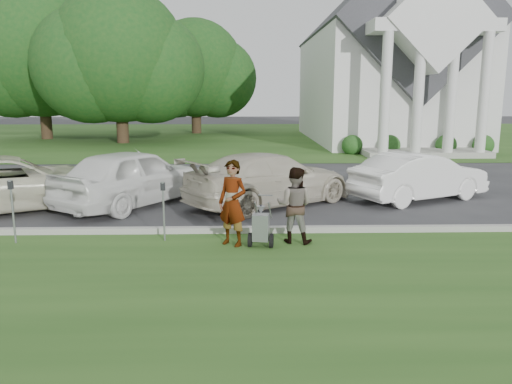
{
  "coord_description": "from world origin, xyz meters",
  "views": [
    {
      "loc": [
        -0.23,
        -10.41,
        3.12
      ],
      "look_at": [
        0.03,
        0.0,
        1.07
      ],
      "focal_mm": 35.0,
      "sensor_mm": 36.0,
      "label": 1
    }
  ],
  "objects_px": {
    "striping_cart": "(261,228)",
    "car_a": "(12,183)",
    "person_right": "(294,206)",
    "car_b": "(134,177)",
    "person_left": "(232,204)",
    "tree_back": "(195,73)",
    "parking_meter_near": "(163,204)",
    "church": "(384,50)",
    "tree_left": "(119,61)",
    "tree_far": "(40,55)",
    "parking_meter_far": "(12,204)",
    "car_c": "(270,179)",
    "car_d": "(419,176)"
  },
  "relations": [
    {
      "from": "tree_left",
      "to": "parking_meter_far",
      "type": "xyz_separation_m",
      "value": [
        2.95,
        -22.11,
        -4.25
      ]
    },
    {
      "from": "tree_left",
      "to": "tree_back",
      "type": "distance_m",
      "value": 8.95
    },
    {
      "from": "striping_cart",
      "to": "person_right",
      "type": "relative_size",
      "value": 0.66
    },
    {
      "from": "tree_back",
      "to": "car_b",
      "type": "xyz_separation_m",
      "value": [
        0.68,
        -26.45,
        -3.91
      ]
    },
    {
      "from": "striping_cart",
      "to": "car_a",
      "type": "height_order",
      "value": "car_a"
    },
    {
      "from": "tree_far",
      "to": "car_a",
      "type": "distance_m",
      "value": 23.69
    },
    {
      "from": "tree_far",
      "to": "parking_meter_far",
      "type": "height_order",
      "value": "tree_far"
    },
    {
      "from": "tree_left",
      "to": "person_right",
      "type": "distance_m",
      "value": 24.27
    },
    {
      "from": "tree_far",
      "to": "parking_meter_far",
      "type": "relative_size",
      "value": 8.51
    },
    {
      "from": "person_right",
      "to": "parking_meter_far",
      "type": "height_order",
      "value": "person_right"
    },
    {
      "from": "parking_meter_near",
      "to": "church",
      "type": "bearing_deg",
      "value": 64.69
    },
    {
      "from": "car_b",
      "to": "car_c",
      "type": "height_order",
      "value": "car_b"
    },
    {
      "from": "car_c",
      "to": "parking_meter_near",
      "type": "bearing_deg",
      "value": 110.09
    },
    {
      "from": "car_a",
      "to": "car_b",
      "type": "bearing_deg",
      "value": -110.99
    },
    {
      "from": "tree_back",
      "to": "person_left",
      "type": "xyz_separation_m",
      "value": [
        3.55,
        -30.36,
        -3.83
      ]
    },
    {
      "from": "person_left",
      "to": "person_right",
      "type": "xyz_separation_m",
      "value": [
        1.3,
        0.17,
        -0.09
      ]
    },
    {
      "from": "tree_back",
      "to": "person_right",
      "type": "distance_m",
      "value": 30.83
    },
    {
      "from": "person_left",
      "to": "car_c",
      "type": "xyz_separation_m",
      "value": [
        0.97,
        3.9,
        -0.15
      ]
    },
    {
      "from": "person_right",
      "to": "car_c",
      "type": "relative_size",
      "value": 0.31
    },
    {
      "from": "car_c",
      "to": "tree_left",
      "type": "bearing_deg",
      "value": -10.53
    },
    {
      "from": "church",
      "to": "tree_left",
      "type": "bearing_deg",
      "value": -176.21
    },
    {
      "from": "car_b",
      "to": "striping_cart",
      "type": "bearing_deg",
      "value": 164.08
    },
    {
      "from": "person_left",
      "to": "car_d",
      "type": "relative_size",
      "value": 0.42
    },
    {
      "from": "parking_meter_near",
      "to": "person_right",
      "type": "bearing_deg",
      "value": -3.75
    },
    {
      "from": "parking_meter_far",
      "to": "car_b",
      "type": "relative_size",
      "value": 0.28
    },
    {
      "from": "tree_far",
      "to": "car_a",
      "type": "relative_size",
      "value": 2.18
    },
    {
      "from": "tree_back",
      "to": "car_d",
      "type": "height_order",
      "value": "tree_back"
    },
    {
      "from": "tree_far",
      "to": "tree_left",
      "type": "bearing_deg",
      "value": -26.56
    },
    {
      "from": "parking_meter_near",
      "to": "parking_meter_far",
      "type": "distance_m",
      "value": 3.13
    },
    {
      "from": "car_c",
      "to": "tree_far",
      "type": "bearing_deg",
      "value": -1.22
    },
    {
      "from": "car_b",
      "to": "person_left",
      "type": "bearing_deg",
      "value": 159.9
    },
    {
      "from": "person_left",
      "to": "car_a",
      "type": "height_order",
      "value": "person_left"
    },
    {
      "from": "striping_cart",
      "to": "person_left",
      "type": "height_order",
      "value": "person_left"
    },
    {
      "from": "car_b",
      "to": "car_c",
      "type": "bearing_deg",
      "value": -146.47
    },
    {
      "from": "striping_cart",
      "to": "car_c",
      "type": "bearing_deg",
      "value": 93.16
    },
    {
      "from": "striping_cart",
      "to": "person_right",
      "type": "bearing_deg",
      "value": 31.85
    },
    {
      "from": "car_d",
      "to": "tree_left",
      "type": "bearing_deg",
      "value": 10.09
    },
    {
      "from": "parking_meter_near",
      "to": "car_d",
      "type": "height_order",
      "value": "car_d"
    },
    {
      "from": "church",
      "to": "striping_cart",
      "type": "xyz_separation_m",
      "value": [
        -8.88,
        -23.62,
        -5.53
      ]
    },
    {
      "from": "tree_far",
      "to": "tree_back",
      "type": "height_order",
      "value": "tree_far"
    },
    {
      "from": "parking_meter_near",
      "to": "striping_cart",
      "type": "bearing_deg",
      "value": -13.38
    },
    {
      "from": "striping_cart",
      "to": "parking_meter_near",
      "type": "xyz_separation_m",
      "value": [
        -2.06,
        0.49,
        0.41
      ]
    },
    {
      "from": "parking_meter_near",
      "to": "car_a",
      "type": "xyz_separation_m",
      "value": [
        -4.58,
        3.08,
        -0.08
      ]
    },
    {
      "from": "striping_cart",
      "to": "tree_far",
      "type": "bearing_deg",
      "value": 127.69
    },
    {
      "from": "tree_back",
      "to": "car_a",
      "type": "bearing_deg",
      "value": -95.31
    },
    {
      "from": "parking_meter_near",
      "to": "car_a",
      "type": "bearing_deg",
      "value": 146.01
    },
    {
      "from": "church",
      "to": "tree_back",
      "type": "relative_size",
      "value": 2.51
    },
    {
      "from": "car_a",
      "to": "car_d",
      "type": "distance_m",
      "value": 11.55
    },
    {
      "from": "church",
      "to": "car_c",
      "type": "height_order",
      "value": "church"
    },
    {
      "from": "tree_left",
      "to": "car_b",
      "type": "relative_size",
      "value": 2.2
    }
  ]
}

